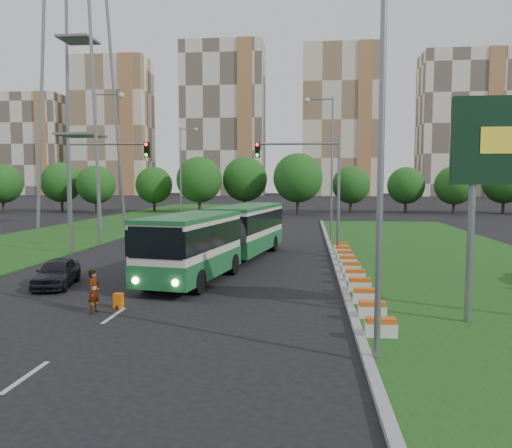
# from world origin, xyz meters

# --- Properties ---
(ground) EXTENTS (360.00, 360.00, 0.00)m
(ground) POSITION_xyz_m (0.00, 0.00, 0.00)
(ground) COLOR black
(ground) RESTS_ON ground
(grass_median) EXTENTS (14.00, 60.00, 0.15)m
(grass_median) POSITION_xyz_m (13.00, 8.00, 0.07)
(grass_median) COLOR #1B4E16
(grass_median) RESTS_ON ground
(median_kerb) EXTENTS (0.30, 60.00, 0.18)m
(median_kerb) POSITION_xyz_m (6.05, 8.00, 0.09)
(median_kerb) COLOR gray
(median_kerb) RESTS_ON ground
(left_verge) EXTENTS (12.00, 110.00, 0.10)m
(left_verge) POSITION_xyz_m (-18.00, 25.00, 0.05)
(left_verge) COLOR #1B4E16
(left_verge) RESTS_ON ground
(lane_markings) EXTENTS (0.20, 100.00, 0.01)m
(lane_markings) POSITION_xyz_m (-3.00, 20.00, 0.00)
(lane_markings) COLOR #AAABA4
(lane_markings) RESTS_ON ground
(flower_planters) EXTENTS (1.10, 20.30, 0.60)m
(flower_planters) POSITION_xyz_m (6.70, 1.90, 0.45)
(flower_planters) COLOR silver
(flower_planters) RESTS_ON grass_median
(traffic_mast_median) EXTENTS (5.76, 0.32, 8.00)m
(traffic_mast_median) POSITION_xyz_m (4.78, 10.00, 5.35)
(traffic_mast_median) COLOR slate
(traffic_mast_median) RESTS_ON ground
(traffic_mast_left) EXTENTS (5.76, 0.32, 8.00)m
(traffic_mast_left) POSITION_xyz_m (-10.38, 9.00, 5.35)
(traffic_mast_left) COLOR slate
(traffic_mast_left) RESTS_ON ground
(street_lamps) EXTENTS (36.00, 60.00, 12.00)m
(street_lamps) POSITION_xyz_m (-3.00, 10.00, 6.00)
(street_lamps) COLOR slate
(street_lamps) RESTS_ON ground
(transmission_pylon) EXTENTS (12.00, 12.00, 44.00)m
(transmission_pylon) POSITION_xyz_m (-20.00, 28.00, 22.00)
(transmission_pylon) COLOR slate
(transmission_pylon) RESTS_ON ground
(tree_line) EXTENTS (120.00, 8.00, 9.00)m
(tree_line) POSITION_xyz_m (10.00, 55.00, 4.50)
(tree_line) COLOR #154F15
(tree_line) RESTS_ON ground
(apartment_tower_west) EXTENTS (26.00, 15.00, 48.00)m
(apartment_tower_west) POSITION_xyz_m (-65.00, 150.00, 24.00)
(apartment_tower_west) COLOR beige
(apartment_tower_west) RESTS_ON ground
(apartment_tower_cwest) EXTENTS (28.00, 15.00, 52.00)m
(apartment_tower_cwest) POSITION_xyz_m (-25.00, 150.00, 26.00)
(apartment_tower_cwest) COLOR silver
(apartment_tower_cwest) RESTS_ON ground
(apartment_tower_ceast) EXTENTS (25.00, 15.00, 50.00)m
(apartment_tower_ceast) POSITION_xyz_m (15.00, 150.00, 25.00)
(apartment_tower_ceast) COLOR beige
(apartment_tower_ceast) RESTS_ON ground
(apartment_tower_east) EXTENTS (27.00, 15.00, 47.00)m
(apartment_tower_east) POSITION_xyz_m (55.00, 150.00, 23.50)
(apartment_tower_east) COLOR silver
(apartment_tower_east) RESTS_ON ground
(midrise_west) EXTENTS (22.00, 14.00, 36.00)m
(midrise_west) POSITION_xyz_m (-95.00, 150.00, 18.00)
(midrise_west) COLOR silver
(midrise_west) RESTS_ON ground
(articulated_bus) EXTENTS (2.84, 18.19, 2.99)m
(articulated_bus) POSITION_xyz_m (-0.69, 5.41, 1.83)
(articulated_bus) COLOR beige
(articulated_bus) RESTS_ON ground
(car_left_near) EXTENTS (2.43, 4.27, 1.37)m
(car_left_near) POSITION_xyz_m (-7.78, -1.21, 0.68)
(car_left_near) COLOR black
(car_left_near) RESTS_ON ground
(car_left_far) EXTENTS (1.91, 4.64, 1.49)m
(car_left_far) POSITION_xyz_m (-7.50, 14.80, 0.75)
(car_left_far) COLOR black
(car_left_far) RESTS_ON ground
(pedestrian) EXTENTS (0.49, 0.67, 1.70)m
(pedestrian) POSITION_xyz_m (-3.90, -5.70, 0.85)
(pedestrian) COLOR gray
(pedestrian) RESTS_ON ground
(shopping_trolley) EXTENTS (0.35, 0.37, 0.60)m
(shopping_trolley) POSITION_xyz_m (-3.25, -4.87, 0.30)
(shopping_trolley) COLOR orange
(shopping_trolley) RESTS_ON ground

